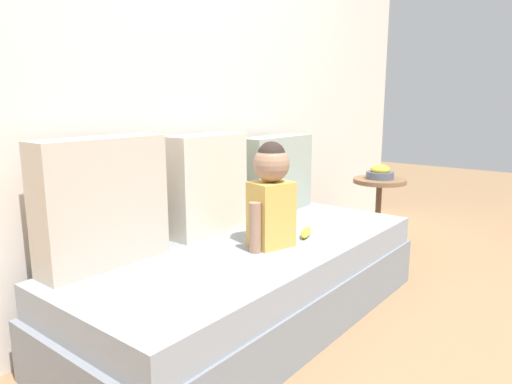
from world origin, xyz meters
TOP-DOWN VIEW (x-y plane):
  - ground_plane at (0.00, 0.00)m, footprint 12.00×12.00m
  - back_wall at (0.00, 0.54)m, footprint 5.14×0.10m
  - couch at (0.00, 0.00)m, footprint 1.94×0.82m
  - throw_pillow_left at (-0.60, 0.31)m, footprint 0.55×0.16m
  - throw_pillow_center at (0.00, 0.31)m, footprint 0.44×0.16m
  - throw_pillow_right at (0.60, 0.31)m, footprint 0.54×0.16m
  - toddler at (0.03, -0.08)m, footprint 0.29×0.20m
  - banana at (0.26, -0.13)m, footprint 0.17×0.11m
  - side_table at (1.37, -0.02)m, footprint 0.37×0.37m
  - fruit_bowl at (1.37, -0.02)m, footprint 0.19×0.19m

SIDE VIEW (x-z plane):
  - ground_plane at x=0.00m, z-range 0.00..0.00m
  - couch at x=0.00m, z-range 0.00..0.39m
  - side_table at x=1.37m, z-range 0.14..0.67m
  - banana at x=0.26m, z-range 0.40..0.44m
  - fruit_bowl at x=1.37m, z-range 0.52..0.62m
  - throw_pillow_right at x=0.60m, z-range 0.40..0.86m
  - toddler at x=0.03m, z-range 0.40..0.89m
  - throw_pillow_center at x=0.00m, z-range 0.40..0.90m
  - throw_pillow_left at x=-0.60m, z-range 0.40..0.92m
  - back_wall at x=0.00m, z-range 0.00..2.55m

